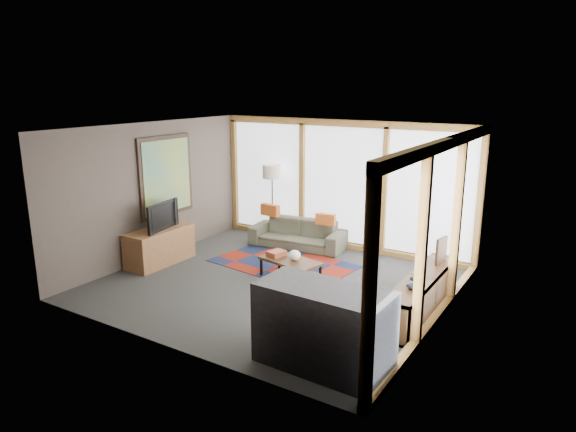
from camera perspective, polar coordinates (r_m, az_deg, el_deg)
The scene contains 17 objects.
ground at distance 8.72m, azimuth -1.40°, elevation -7.58°, with size 5.50×5.50×0.00m, color #2A2A28.
room_envelope at distance 8.49m, azimuth 3.42°, elevation 2.67°, with size 5.52×5.02×2.62m.
rug at distance 9.66m, azimuth -0.52°, elevation -5.29°, with size 2.51×1.61×0.01m, color maroon.
sofa at distance 10.55m, azimuth 1.07°, elevation -1.98°, with size 1.94×0.76×0.57m, color #404030.
pillow_left at distance 10.84m, azimuth -1.99°, elevation 0.67°, with size 0.44×0.13×0.24m, color #B6511C.
pillow_right at distance 10.17m, azimuth 4.20°, elevation -0.36°, with size 0.40×0.12×0.22m, color #B6511C.
floor_lamp at distance 11.04m, azimuth -1.75°, elevation 1.56°, with size 0.41×0.41×1.61m, color #32271B, non-canonical shape.
coffee_table at distance 8.87m, azimuth 0.25°, elevation -5.95°, with size 1.06×0.53×0.35m, color #311D0E, non-canonical shape.
book_stack at distance 8.97m, azimuth -1.30°, elevation -4.19°, with size 0.23×0.29×0.10m, color brown.
vase at distance 8.76m, azimuth 0.74°, elevation -4.38°, with size 0.21×0.21×0.18m, color silver.
bookshelf at distance 7.82m, azimuth 14.63°, elevation -8.49°, with size 0.42×2.29×0.57m, color #311D0E, non-canonical shape.
bowl_a at distance 7.21m, azimuth 13.79°, elevation -7.52°, with size 0.20×0.20×0.10m, color black.
bowl_b at distance 7.50m, azimuth 14.01°, elevation -6.73°, with size 0.17×0.17×0.09m, color black.
shelf_picture at distance 8.27m, azimuth 16.67°, elevation -3.69°, with size 0.04×0.32×0.42m, color black.
tv_console at distance 9.90m, azimuth -14.05°, elevation -3.25°, with size 0.55×1.33×0.66m, color brown.
television at distance 9.72m, azimuth -14.15°, elevation 0.04°, with size 0.91×0.12×0.52m, color black.
bar_counter at distance 6.17m, azimuth 3.96°, elevation -12.27°, with size 1.58×0.74×1.00m, color black.
Camera 1 is at (4.45, -6.74, 3.27)m, focal length 32.00 mm.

